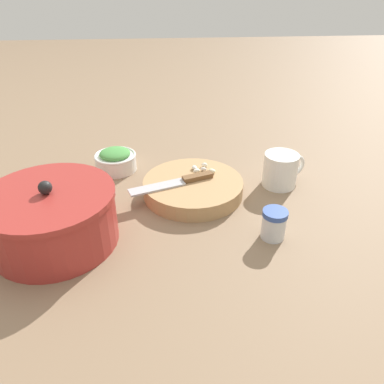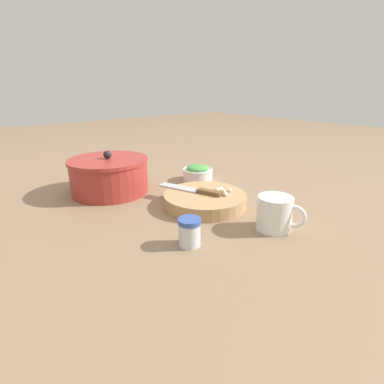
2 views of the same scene
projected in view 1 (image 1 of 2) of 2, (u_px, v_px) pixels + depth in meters
The scene contains 8 objects.
ground_plane at pixel (181, 207), 0.94m from camera, with size 5.00×5.00×0.00m, color #7F664C.
cutting_board at pixel (193, 187), 0.98m from camera, with size 0.26×0.26×0.04m.
chef_knife at pixel (177, 182), 0.95m from camera, with size 0.22×0.10×0.01m.
garlic_cloves at pixel (202, 169), 1.01m from camera, with size 0.07×0.06×0.01m.
herb_bowl at pixel (116, 160), 1.09m from camera, with size 0.12×0.12×0.07m.
spice_jar at pixel (274, 224), 0.82m from camera, with size 0.06×0.06×0.07m.
coffee_mug at pixel (281, 170), 1.01m from camera, with size 0.12×0.09×0.09m.
stock_pot at pixel (52, 218), 0.79m from camera, with size 0.28×0.28×0.15m.
Camera 1 is at (0.04, 0.78, 0.52)m, focal length 35.00 mm.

